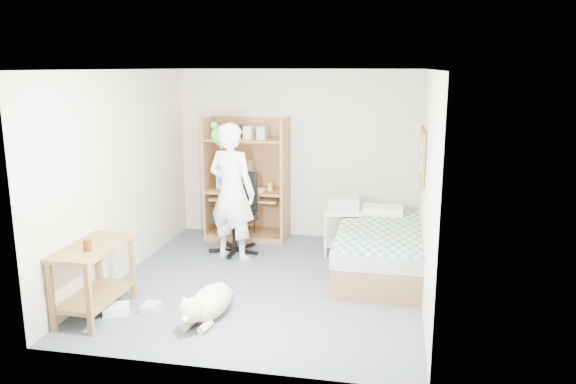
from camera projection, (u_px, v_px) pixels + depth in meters
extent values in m
plane|color=#495564|center=(267.00, 282.00, 6.73)|extent=(4.00, 4.00, 0.00)
cube|color=beige|center=(297.00, 154.00, 8.38)|extent=(3.60, 0.02, 2.50)
cube|color=beige|center=(427.00, 187.00, 6.12)|extent=(0.02, 4.00, 2.50)
cube|color=beige|center=(122.00, 175.00, 6.80)|extent=(0.02, 4.00, 2.50)
cube|color=white|center=(265.00, 70.00, 6.19)|extent=(3.60, 4.00, 0.02)
cube|color=brown|center=(210.00, 178.00, 8.41)|extent=(0.04, 0.60, 1.80)
cube|color=brown|center=(285.00, 181.00, 8.19)|extent=(0.04, 0.60, 1.80)
cube|color=brown|center=(252.00, 176.00, 8.57)|extent=(1.20, 0.02, 1.80)
cube|color=brown|center=(247.00, 190.00, 8.33)|extent=(1.12, 0.60, 0.04)
cube|color=brown|center=(246.00, 198.00, 8.28)|extent=(1.00, 0.50, 0.03)
cube|color=brown|center=(246.00, 139.00, 8.17)|extent=(1.12, 0.55, 0.03)
cube|color=brown|center=(248.00, 235.00, 8.48)|extent=(1.12, 0.60, 0.10)
cube|color=brown|center=(379.00, 259.00, 7.02)|extent=(1.00, 2.00, 0.36)
cube|color=teal|center=(380.00, 237.00, 6.96)|extent=(1.02, 2.02, 0.20)
cube|color=white|center=(382.00, 211.00, 7.70)|extent=(0.55, 0.35, 0.12)
cube|color=brown|center=(92.00, 248.00, 5.72)|extent=(0.50, 1.00, 0.04)
cube|color=brown|center=(51.00, 298.00, 5.41)|extent=(0.05, 0.05, 0.70)
cube|color=brown|center=(89.00, 301.00, 5.33)|extent=(0.05, 0.05, 0.70)
cube|color=brown|center=(99.00, 266.00, 6.27)|extent=(0.05, 0.05, 0.70)
cube|color=brown|center=(133.00, 269.00, 6.19)|extent=(0.05, 0.05, 0.70)
cube|color=brown|center=(96.00, 296.00, 5.83)|extent=(0.46, 0.92, 0.03)
cube|color=#986C44|center=(422.00, 156.00, 6.94)|extent=(0.03, 0.90, 0.60)
cube|color=brown|center=(423.00, 131.00, 6.88)|extent=(0.04, 0.94, 0.04)
cube|color=brown|center=(421.00, 181.00, 7.01)|extent=(0.04, 0.94, 0.04)
cylinder|color=black|center=(235.00, 249.00, 7.82)|extent=(0.62, 0.62, 0.06)
cylinder|color=black|center=(235.00, 236.00, 7.77)|extent=(0.06, 0.06, 0.42)
cube|color=black|center=(234.00, 219.00, 7.72)|extent=(0.59, 0.59, 0.08)
cube|color=black|center=(243.00, 191.00, 7.85)|extent=(0.44, 0.18, 0.57)
cube|color=black|center=(218.00, 206.00, 7.80)|extent=(0.13, 0.31, 0.04)
cube|color=black|center=(250.00, 210.00, 7.57)|extent=(0.13, 0.31, 0.04)
imported|color=white|center=(232.00, 192.00, 7.38)|extent=(0.77, 0.61, 1.84)
ellipsoid|color=#148713|center=(216.00, 135.00, 7.27)|extent=(0.13, 0.13, 0.22)
sphere|color=#148713|center=(214.00, 125.00, 7.21)|extent=(0.09, 0.09, 0.09)
cone|color=orange|center=(212.00, 126.00, 7.17)|extent=(0.05, 0.05, 0.04)
cylinder|color=#148713|center=(219.00, 144.00, 7.34)|extent=(0.07, 0.15, 0.13)
ellipsoid|color=beige|center=(211.00, 302.00, 5.78)|extent=(0.45, 0.76, 0.33)
sphere|color=beige|center=(191.00, 310.00, 5.39)|extent=(0.24, 0.24, 0.24)
cone|color=beige|center=(184.00, 300.00, 5.37)|extent=(0.07, 0.07, 0.09)
cone|color=beige|center=(195.00, 301.00, 5.33)|extent=(0.07, 0.07, 0.09)
ellipsoid|color=beige|center=(186.00, 319.00, 5.31)|extent=(0.10, 0.14, 0.08)
cylinder|color=beige|center=(227.00, 294.00, 6.15)|extent=(0.09, 0.24, 0.12)
cube|color=silver|center=(342.00, 211.00, 7.66)|extent=(0.58, 0.50, 0.04)
cube|color=silver|center=(342.00, 242.00, 7.76)|extent=(0.54, 0.45, 0.03)
cylinder|color=silver|center=(324.00, 235.00, 7.60)|extent=(0.03, 0.03, 0.60)
cylinder|color=silver|center=(358.00, 237.00, 7.51)|extent=(0.03, 0.03, 0.60)
cylinder|color=silver|center=(327.00, 228.00, 7.94)|extent=(0.03, 0.03, 0.60)
cylinder|color=silver|center=(359.00, 230.00, 7.85)|extent=(0.03, 0.03, 0.60)
cube|color=#ABABA6|center=(342.00, 203.00, 7.63)|extent=(0.47, 0.39, 0.18)
cube|color=beige|center=(235.00, 174.00, 8.37)|extent=(0.48, 0.50, 0.39)
cube|color=navy|center=(229.00, 177.00, 8.17)|extent=(0.33, 0.07, 0.27)
cube|color=beige|center=(246.00, 196.00, 8.23)|extent=(0.46, 0.19, 0.03)
cylinder|color=yellow|center=(270.00, 186.00, 8.20)|extent=(0.08, 0.08, 0.12)
cylinder|color=#42200A|center=(87.00, 245.00, 5.54)|extent=(0.08, 0.08, 0.12)
cube|color=white|center=(116.00, 309.00, 5.87)|extent=(0.31, 0.28, 0.10)
cube|color=#B8B9B3|center=(151.00, 307.00, 5.94)|extent=(0.19, 0.23, 0.08)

